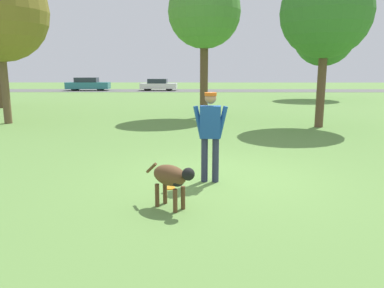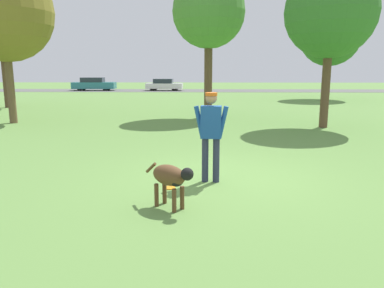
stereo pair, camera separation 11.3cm
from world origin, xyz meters
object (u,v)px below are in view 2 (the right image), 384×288
at_px(frisbee, 170,188).
at_px(tree_mid_center, 209,12).
at_px(person, 211,130).
at_px(tree_near_left, 4,13).
at_px(tree_far_left, 0,11).
at_px(dog, 171,177).
at_px(parked_car_white, 164,85).
at_px(parked_car_teal, 94,84).
at_px(tree_near_right, 331,12).
at_px(tree_far_right, 330,35).

height_order(frisbee, tree_mid_center, tree_mid_center).
bearing_deg(person, tree_near_left, 139.25).
bearing_deg(tree_far_left, frisbee, -54.26).
bearing_deg(tree_far_left, dog, -55.75).
xyz_separation_m(person, parked_car_white, (-4.31, 33.30, -0.41)).
height_order(dog, frisbee, dog).
distance_m(dog, parked_car_white, 34.96).
bearing_deg(dog, tree_far_left, 164.17).
xyz_separation_m(tree_mid_center, parked_car_white, (-4.40, 22.92, -4.07)).
relative_size(person, tree_far_left, 0.22).
bearing_deg(tree_near_left, person, -45.38).
relative_size(tree_far_left, parked_car_teal, 1.73).
height_order(tree_far_left, parked_car_white, tree_far_left).
bearing_deg(tree_near_right, parked_car_white, 108.68).
relative_size(tree_far_left, tree_far_right, 1.15).
distance_m(tree_far_left, tree_far_right, 22.00).
bearing_deg(tree_far_left, tree_far_right, 18.77).
bearing_deg(parked_car_teal, tree_far_right, -31.38).
height_order(frisbee, parked_car_white, parked_car_white).
height_order(frisbee, tree_far_right, tree_far_right).
distance_m(tree_far_left, tree_near_left, 7.44).
bearing_deg(tree_mid_center, tree_near_right, -35.10).
bearing_deg(parked_car_white, tree_far_left, -109.47).
relative_size(tree_far_left, parked_car_white, 2.02).
xyz_separation_m(frisbee, parked_car_white, (-3.54, 33.75, 0.62)).
xyz_separation_m(tree_near_right, tree_far_right, (4.74, 14.40, 0.44)).
xyz_separation_m(person, tree_near_left, (-8.06, 8.17, 3.35)).
relative_size(tree_far_left, tree_near_right, 1.34).
relative_size(tree_mid_center, parked_car_teal, 1.39).
bearing_deg(tree_mid_center, tree_far_left, 160.09).
bearing_deg(person, tree_mid_center, 94.16).
bearing_deg(person, tree_far_right, 71.61).
distance_m(frisbee, tree_near_right, 10.26).
bearing_deg(frisbee, parked_car_teal, 108.27).
height_order(person, tree_near_right, tree_near_right).
bearing_deg(tree_near_right, tree_mid_center, 144.90).
relative_size(tree_near_right, tree_far_right, 0.86).
height_order(tree_near_left, parked_car_white, tree_near_left).
bearing_deg(tree_far_right, tree_near_left, -141.94).
bearing_deg(parked_car_white, tree_mid_center, -77.30).
height_order(tree_mid_center, tree_near_left, tree_mid_center).
bearing_deg(tree_near_left, tree_near_right, -3.98).
xyz_separation_m(dog, tree_far_left, (-10.95, 16.08, 4.94)).
relative_size(dog, parked_car_teal, 0.19).
relative_size(person, tree_mid_center, 0.28).
distance_m(person, tree_near_left, 11.95).
distance_m(person, frisbee, 1.36).
height_order(tree_far_right, tree_near_left, tree_far_right).
distance_m(person, dog, 1.69).
bearing_deg(parked_car_white, tree_far_right, -38.80).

